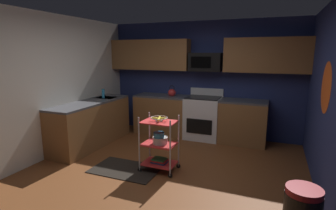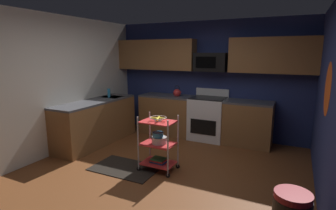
# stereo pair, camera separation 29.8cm
# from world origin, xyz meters

# --- Properties ---
(floor) EXTENTS (4.40, 4.80, 0.04)m
(floor) POSITION_xyz_m (0.00, 0.00, -0.02)
(floor) COLOR brown
(floor) RESTS_ON ground
(wall_back) EXTENTS (4.52, 0.06, 2.60)m
(wall_back) POSITION_xyz_m (0.00, 2.43, 1.30)
(wall_back) COLOR navy
(wall_back) RESTS_ON ground
(wall_left) EXTENTS (0.06, 4.80, 2.60)m
(wall_left) POSITION_xyz_m (-2.23, 0.00, 1.30)
(wall_left) COLOR silver
(wall_left) RESTS_ON ground
(wall_right) EXTENTS (0.06, 4.80, 2.60)m
(wall_right) POSITION_xyz_m (2.23, 0.00, 1.30)
(wall_right) COLOR navy
(wall_right) RESTS_ON ground
(wall_flower_decal) EXTENTS (0.00, 0.69, 0.69)m
(wall_flower_decal) POSITION_xyz_m (2.20, 0.47, 1.45)
(wall_flower_decal) COLOR #E5591E
(counter_run) EXTENTS (3.68, 2.61, 0.92)m
(counter_run) POSITION_xyz_m (-0.78, 1.57, 0.46)
(counter_run) COLOR brown
(counter_run) RESTS_ON ground
(oven_range) EXTENTS (0.76, 0.65, 1.10)m
(oven_range) POSITION_xyz_m (0.13, 2.10, 0.48)
(oven_range) COLOR white
(oven_range) RESTS_ON ground
(upper_cabinets) EXTENTS (4.40, 0.33, 0.70)m
(upper_cabinets) POSITION_xyz_m (-0.03, 2.23, 1.85)
(upper_cabinets) COLOR brown
(microwave) EXTENTS (0.70, 0.39, 0.40)m
(microwave) POSITION_xyz_m (0.13, 2.21, 1.70)
(microwave) COLOR black
(rolling_cart) EXTENTS (0.60, 0.40, 0.91)m
(rolling_cart) POSITION_xyz_m (-0.09, 0.20, 0.45)
(rolling_cart) COLOR silver
(rolling_cart) RESTS_ON ground
(fruit_bowl) EXTENTS (0.27, 0.27, 0.07)m
(fruit_bowl) POSITION_xyz_m (-0.09, 0.20, 0.88)
(fruit_bowl) COLOR silver
(fruit_bowl) RESTS_ON rolling_cart
(mixing_bowl_large) EXTENTS (0.25, 0.25, 0.11)m
(mixing_bowl_large) POSITION_xyz_m (-0.08, 0.20, 0.52)
(mixing_bowl_large) COLOR silver
(mixing_bowl_large) RESTS_ON rolling_cart
(mixing_bowl_small) EXTENTS (0.18, 0.18, 0.08)m
(mixing_bowl_small) POSITION_xyz_m (-0.09, 0.17, 0.62)
(mixing_bowl_small) COLOR #338CBF
(mixing_bowl_small) RESTS_ON rolling_cart
(book_stack) EXTENTS (0.26, 0.20, 0.07)m
(book_stack) POSITION_xyz_m (-0.09, 0.20, 0.16)
(book_stack) COLOR #1E4C8C
(book_stack) RESTS_ON rolling_cart
(kettle) EXTENTS (0.21, 0.18, 0.26)m
(kettle) POSITION_xyz_m (-0.62, 2.10, 1.00)
(kettle) COLOR red
(kettle) RESTS_ON counter_run
(dish_soap_bottle) EXTENTS (0.06, 0.06, 0.20)m
(dish_soap_bottle) POSITION_xyz_m (-1.91, 1.25, 1.02)
(dish_soap_bottle) COLOR #2D8CBF
(dish_soap_bottle) RESTS_ON counter_run
(floor_rug) EXTENTS (1.10, 0.70, 0.01)m
(floor_rug) POSITION_xyz_m (-0.62, 0.00, 0.01)
(floor_rug) COLOR black
(floor_rug) RESTS_ON ground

